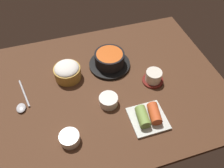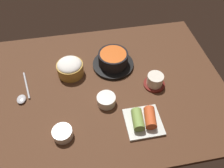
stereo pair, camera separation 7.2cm
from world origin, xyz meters
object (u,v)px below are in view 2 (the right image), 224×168
kimchi_plate (144,120)px  spoon (23,95)px  side_bowl_near (63,133)px  stone_pot (113,60)px  rice_bowl (70,67)px  banchan_cup_center (106,100)px  tea_cup_with_saucer (155,81)px

kimchi_plate → spoon: (-44.78, 21.28, -1.40)cm
kimchi_plate → side_bowl_near: size_ratio=1.86×
stone_pot → spoon: (-39.33, -10.28, -2.74)cm
side_bowl_near → kimchi_plate: bearing=-0.1°
rice_bowl → kimchi_plate: bearing=-50.7°
rice_bowl → spoon: size_ratio=0.66×
rice_bowl → spoon: bearing=-156.2°
rice_bowl → spoon: 22.20cm
banchan_cup_center → spoon: 34.24cm
stone_pot → kimchi_plate: 32.06cm
banchan_cup_center → spoon: (-32.78, 9.82, -1.40)cm
rice_bowl → banchan_cup_center: 22.66cm
side_bowl_near → spoon: 26.14cm
tea_cup_with_saucer → kimchi_plate: tea_cup_with_saucer is taller
stone_pot → kimchi_plate: size_ratio=1.39×
tea_cup_with_saucer → banchan_cup_center: tea_cup_with_saucer is taller
banchan_cup_center → side_bowl_near: size_ratio=1.04×
tea_cup_with_saucer → spoon: size_ratio=0.52×
stone_pot → rice_bowl: 19.29cm
rice_bowl → side_bowl_near: (-4.87, -30.09, -1.87)cm
side_bowl_near → spoon: side_bowl_near is taller
kimchi_plate → side_bowl_near: (-29.56, 0.07, -0.12)cm
stone_pot → banchan_cup_center: bearing=-108.1°
rice_bowl → tea_cup_with_saucer: rice_bowl is taller
banchan_cup_center → kimchi_plate: (12.01, -11.46, -0.01)cm
stone_pot → side_bowl_near: bearing=-127.4°
tea_cup_with_saucer → kimchi_plate: bearing=-119.1°
kimchi_plate → side_bowl_near: kimchi_plate is taller
tea_cup_with_saucer → spoon: 54.48cm
side_bowl_near → rice_bowl: bearing=80.8°
banchan_cup_center → kimchi_plate: size_ratio=0.56×
banchan_cup_center → side_bowl_near: (-17.55, -11.40, -0.13)cm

